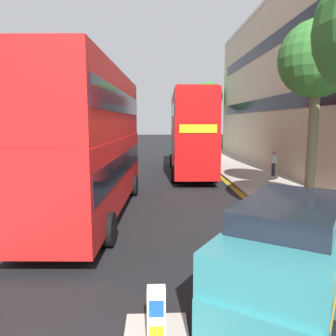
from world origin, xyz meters
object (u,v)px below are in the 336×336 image
Objects in this scene: taxi_minivan at (287,254)px; pedestrian_far at (274,163)px; double_decker_bus_oncoming at (191,131)px; keep_left_bollard at (157,324)px; double_decker_bus_away at (91,138)px.

taxi_minivan reaches higher than pedestrian_far.
taxi_minivan is (0.15, -16.66, -1.96)m from double_decker_bus_oncoming.
double_decker_bus_away reaches higher than keep_left_bollard.
double_decker_bus_oncoming is 6.71× the size of pedestrian_far.
taxi_minivan is at bearing -109.08° from pedestrian_far.
pedestrian_far is at bearing 70.92° from taxi_minivan.
double_decker_bus_oncoming is at bearing 90.52° from taxi_minivan.
double_decker_bus_oncoming is at bearing 82.34° from keep_left_bollard.
double_decker_bus_oncoming is 16.78m from taxi_minivan.
double_decker_bus_oncoming reaches higher than taxi_minivan.
keep_left_bollard is 18.46m from double_decker_bus_oncoming.
double_decker_bus_oncoming is at bearing 159.93° from pedestrian_far.
pedestrian_far is (7.69, 16.22, 0.38)m from keep_left_bollard.
taxi_minivan is 3.11× the size of pedestrian_far.
keep_left_bollard is 0.22× the size of taxi_minivan.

